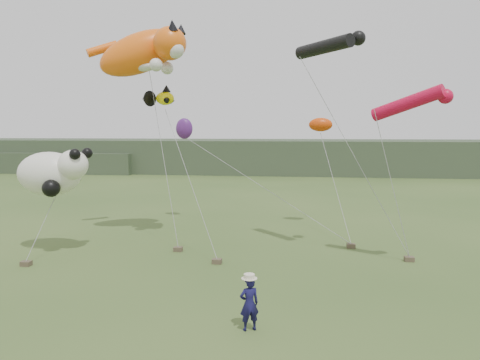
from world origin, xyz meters
name	(u,v)px	position (x,y,z in m)	size (l,w,h in m)	color
ground	(223,304)	(0.00, 0.00, 0.00)	(120.00, 120.00, 0.00)	#385123
headland	(257,156)	(-3.11, 44.69, 1.92)	(90.00, 13.00, 4.00)	#2D3D28
festival_attendant	(249,304)	(1.03, -1.80, 0.74)	(0.54, 0.36, 1.49)	#141142
sandbag_anchors	(239,255)	(-0.18, 5.30, 0.10)	(15.77, 4.87, 0.20)	brown
cat_kite	(147,51)	(-5.02, 8.10, 9.13)	(5.49, 3.19, 3.26)	orange
fish_kite	(158,98)	(-4.54, 8.24, 6.94)	(2.13, 1.40, 1.02)	yellow
tube_kites	(366,69)	(4.89, 5.61, 7.83)	(5.87, 3.93, 3.66)	black
panda_kite	(53,173)	(-8.41, 5.19, 3.55)	(3.39, 2.19, 2.10)	white
misc_kites	(247,127)	(-0.71, 12.49, 5.57)	(8.97, 1.42, 1.21)	#D03D08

